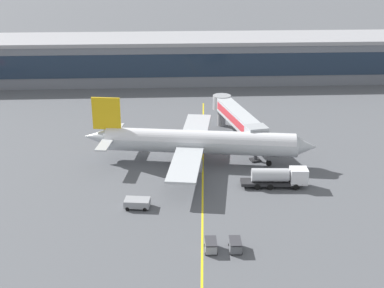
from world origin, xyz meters
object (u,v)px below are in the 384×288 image
object	(u,v)px
baggage_cart_0	(211,245)
fuel_tanker	(279,177)
pushback_tug	(137,203)
main_airliner	(198,142)
baggage_cart_1	(235,245)

from	to	relation	value
baggage_cart_0	fuel_tanker	bearing A→B (deg)	55.39
pushback_tug	main_airliner	bearing A→B (deg)	58.05
pushback_tug	baggage_cart_0	distance (m)	16.03
pushback_tug	baggage_cart_0	bearing A→B (deg)	-50.53
main_airliner	baggage_cart_0	xyz separation A→B (m)	(-0.18, -29.00, -3.32)
fuel_tanker	baggage_cart_0	bearing A→B (deg)	-124.61
fuel_tanker	pushback_tug	size ratio (longest dim) A/B	2.69
baggage_cart_0	baggage_cart_1	size ratio (longest dim) A/B	1.00
baggage_cart_1	pushback_tug	bearing A→B (deg)	137.04
main_airliner	baggage_cart_0	world-z (taller)	main_airliner
fuel_tanker	baggage_cart_1	size ratio (longest dim) A/B	4.06
main_airliner	pushback_tug	xyz separation A→B (m)	(-10.37, -16.63, -3.25)
pushback_tug	baggage_cart_1	size ratio (longest dim) A/B	1.51
fuel_tanker	baggage_cart_1	distance (m)	20.86
main_airliner	fuel_tanker	bearing A→B (deg)	-40.09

